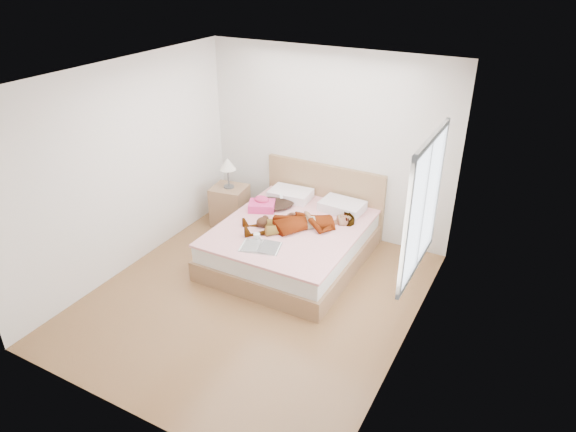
{
  "coord_description": "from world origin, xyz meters",
  "views": [
    {
      "loc": [
        2.72,
        -4.2,
        3.69
      ],
      "look_at": [
        0.0,
        0.85,
        0.7
      ],
      "focal_mm": 32.0,
      "sensor_mm": 36.0,
      "label": 1
    }
  ],
  "objects_px": {
    "plush_toy": "(263,221)",
    "nightstand": "(230,203)",
    "woman": "(300,220)",
    "magazine": "(260,247)",
    "bed": "(295,239)",
    "towel": "(262,204)",
    "phone": "(281,196)",
    "coffee_mug": "(257,237)"
  },
  "relations": [
    {
      "from": "plush_toy",
      "to": "bed",
      "type": "bearing_deg",
      "value": 37.74
    },
    {
      "from": "phone",
      "to": "towel",
      "type": "bearing_deg",
      "value": -172.12
    },
    {
      "from": "woman",
      "to": "plush_toy",
      "type": "xyz_separation_m",
      "value": [
        -0.44,
        -0.2,
        -0.04
      ]
    },
    {
      "from": "towel",
      "to": "coffee_mug",
      "type": "distance_m",
      "value": 0.84
    },
    {
      "from": "towel",
      "to": "magazine",
      "type": "bearing_deg",
      "value": -60.09
    },
    {
      "from": "phone",
      "to": "woman",
      "type": "bearing_deg",
      "value": -77.05
    },
    {
      "from": "towel",
      "to": "magazine",
      "type": "relative_size",
      "value": 0.8
    },
    {
      "from": "bed",
      "to": "nightstand",
      "type": "bearing_deg",
      "value": 163.55
    },
    {
      "from": "magazine",
      "to": "plush_toy",
      "type": "distance_m",
      "value": 0.55
    },
    {
      "from": "towel",
      "to": "coffee_mug",
      "type": "bearing_deg",
      "value": -63.15
    },
    {
      "from": "nightstand",
      "to": "plush_toy",
      "type": "bearing_deg",
      "value": -33.83
    },
    {
      "from": "woman",
      "to": "towel",
      "type": "height_order",
      "value": "woman"
    },
    {
      "from": "phone",
      "to": "bed",
      "type": "height_order",
      "value": "bed"
    },
    {
      "from": "woman",
      "to": "phone",
      "type": "bearing_deg",
      "value": -167.05
    },
    {
      "from": "plush_toy",
      "to": "coffee_mug",
      "type": "bearing_deg",
      "value": -69.74
    },
    {
      "from": "coffee_mug",
      "to": "plush_toy",
      "type": "relative_size",
      "value": 0.55
    },
    {
      "from": "bed",
      "to": "coffee_mug",
      "type": "distance_m",
      "value": 0.7
    },
    {
      "from": "towel",
      "to": "plush_toy",
      "type": "distance_m",
      "value": 0.47
    },
    {
      "from": "bed",
      "to": "magazine",
      "type": "xyz_separation_m",
      "value": [
        -0.08,
        -0.74,
        0.24
      ]
    },
    {
      "from": "towel",
      "to": "nightstand",
      "type": "distance_m",
      "value": 0.78
    },
    {
      "from": "woman",
      "to": "bed",
      "type": "height_order",
      "value": "bed"
    },
    {
      "from": "bed",
      "to": "phone",
      "type": "bearing_deg",
      "value": 138.82
    },
    {
      "from": "woman",
      "to": "magazine",
      "type": "relative_size",
      "value": 2.75
    },
    {
      "from": "bed",
      "to": "plush_toy",
      "type": "height_order",
      "value": "bed"
    },
    {
      "from": "magazine",
      "to": "coffee_mug",
      "type": "xyz_separation_m",
      "value": [
        -0.13,
        0.13,
        0.04
      ]
    },
    {
      "from": "bed",
      "to": "plush_toy",
      "type": "bearing_deg",
      "value": -142.26
    },
    {
      "from": "bed",
      "to": "magazine",
      "type": "bearing_deg",
      "value": -95.9
    },
    {
      "from": "bed",
      "to": "coffee_mug",
      "type": "relative_size",
      "value": 17.57
    },
    {
      "from": "plush_toy",
      "to": "nightstand",
      "type": "relative_size",
      "value": 0.2
    },
    {
      "from": "coffee_mug",
      "to": "woman",
      "type": "bearing_deg",
      "value": 60.33
    },
    {
      "from": "phone",
      "to": "bed",
      "type": "distance_m",
      "value": 0.65
    },
    {
      "from": "woman",
      "to": "bed",
      "type": "xyz_separation_m",
      "value": [
        -0.11,
        0.06,
        -0.34
      ]
    },
    {
      "from": "towel",
      "to": "coffee_mug",
      "type": "height_order",
      "value": "towel"
    },
    {
      "from": "phone",
      "to": "magazine",
      "type": "height_order",
      "value": "phone"
    },
    {
      "from": "woman",
      "to": "bed",
      "type": "relative_size",
      "value": 0.71
    },
    {
      "from": "phone",
      "to": "plush_toy",
      "type": "xyz_separation_m",
      "value": [
        0.06,
        -0.6,
        -0.1
      ]
    },
    {
      "from": "towel",
      "to": "bed",
      "type": "bearing_deg",
      "value": -13.49
    },
    {
      "from": "woman",
      "to": "nightstand",
      "type": "relative_size",
      "value": 1.41
    },
    {
      "from": "plush_toy",
      "to": "woman",
      "type": "bearing_deg",
      "value": 24.33
    },
    {
      "from": "towel",
      "to": "coffee_mug",
      "type": "xyz_separation_m",
      "value": [
        0.38,
        -0.75,
        -0.03
      ]
    },
    {
      "from": "phone",
      "to": "magazine",
      "type": "bearing_deg",
      "value": -112.22
    },
    {
      "from": "towel",
      "to": "plush_toy",
      "type": "bearing_deg",
      "value": -57.92
    }
  ]
}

